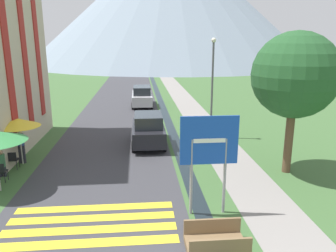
# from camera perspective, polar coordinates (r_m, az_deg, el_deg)

# --- Properties ---
(ground_plane) EXTENTS (160.00, 160.00, 0.00)m
(ground_plane) POSITION_cam_1_polar(r_m,az_deg,el_deg) (26.75, -3.10, 2.22)
(ground_plane) COLOR #3D6033
(road) EXTENTS (6.40, 60.00, 0.01)m
(road) POSITION_cam_1_polar(r_m,az_deg,el_deg) (36.60, -7.60, 5.47)
(road) COLOR #38383D
(road) RESTS_ON ground_plane
(footpath) EXTENTS (2.20, 60.00, 0.01)m
(footpath) POSITION_cam_1_polar(r_m,az_deg,el_deg) (36.84, 1.96, 5.65)
(footpath) COLOR gray
(footpath) RESTS_ON ground_plane
(drainage_channel) EXTENTS (0.60, 60.00, 0.00)m
(drainage_channel) POSITION_cam_1_polar(r_m,az_deg,el_deg) (36.62, -1.78, 5.60)
(drainage_channel) COLOR black
(drainage_channel) RESTS_ON ground_plane
(crosswalk_marking) EXTENTS (5.44, 2.54, 0.01)m
(crosswalk_marking) POSITION_cam_1_polar(r_m,az_deg,el_deg) (11.28, -13.22, -16.25)
(crosswalk_marking) COLOR yellow
(crosswalk_marking) RESTS_ON ground_plane
(mountain_distant) EXTENTS (72.67, 72.67, 32.07)m
(mountain_distant) POSITION_cam_1_polar(r_m,az_deg,el_deg) (90.21, 0.49, 21.14)
(mountain_distant) COLOR gray
(mountain_distant) RESTS_ON ground_plane
(road_sign) EXTENTS (1.91, 0.11, 3.42)m
(road_sign) POSITION_cam_1_polar(r_m,az_deg,el_deg) (10.76, 7.15, -4.13)
(road_sign) COLOR gray
(road_sign) RESTS_ON ground_plane
(footbridge) EXTENTS (1.70, 1.10, 0.65)m
(footbridge) POSITION_cam_1_polar(r_m,az_deg,el_deg) (9.88, 8.35, -19.34)
(footbridge) COLOR brown
(footbridge) RESTS_ON ground_plane
(parked_car_near) EXTENTS (1.85, 3.88, 1.82)m
(parked_car_near) POSITION_cam_1_polar(r_m,az_deg,el_deg) (18.39, -3.44, -0.60)
(parked_car_near) COLOR black
(parked_car_near) RESTS_ON ground_plane
(parked_car_far) EXTENTS (1.84, 4.58, 1.82)m
(parked_car_far) POSITION_cam_1_polar(r_m,az_deg,el_deg) (29.64, -4.56, 5.20)
(parked_car_far) COLOR #B2B2B7
(parked_car_far) RESTS_ON ground_plane
(cafe_chair_near_left) EXTENTS (0.40, 0.40, 0.85)m
(cafe_chair_near_left) POSITION_cam_1_polar(r_m,az_deg,el_deg) (15.32, -27.14, -6.96)
(cafe_chair_near_left) COLOR black
(cafe_chair_near_left) RESTS_ON ground_plane
(cafe_chair_middle) EXTENTS (0.40, 0.40, 0.85)m
(cafe_chair_middle) POSITION_cam_1_polar(r_m,az_deg,el_deg) (16.57, -25.41, -5.19)
(cafe_chair_middle) COLOR black
(cafe_chair_middle) RESTS_ON ground_plane
(cafe_umbrella_middle_yellow) EXTENTS (1.98, 1.98, 2.24)m
(cafe_umbrella_middle_yellow) POSITION_cam_1_polar(r_m,az_deg,el_deg) (16.70, -24.63, 0.55)
(cafe_umbrella_middle_yellow) COLOR #B7B2A8
(cafe_umbrella_middle_yellow) RESTS_ON ground_plane
(person_seated_far) EXTENTS (0.32, 0.32, 1.22)m
(person_seated_far) POSITION_cam_1_polar(r_m,az_deg,el_deg) (15.89, -27.03, -5.58)
(person_seated_far) COLOR #282833
(person_seated_far) RESTS_ON ground_plane
(person_standing_terrace) EXTENTS (0.32, 0.32, 1.66)m
(person_standing_terrace) POSITION_cam_1_polar(r_m,az_deg,el_deg) (17.11, -24.24, -2.87)
(person_standing_terrace) COLOR #282833
(person_standing_terrace) RESTS_ON ground_plane
(streetlamp) EXTENTS (0.28, 0.28, 5.90)m
(streetlamp) POSITION_cam_1_polar(r_m,az_deg,el_deg) (19.51, 7.73, 7.77)
(streetlamp) COLOR #515156
(streetlamp) RESTS_ON ground_plane
(tree_by_path) EXTENTS (3.64, 3.64, 6.16)m
(tree_by_path) POSITION_cam_1_polar(r_m,az_deg,el_deg) (14.85, 21.25, 8.19)
(tree_by_path) COLOR brown
(tree_by_path) RESTS_ON ground_plane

